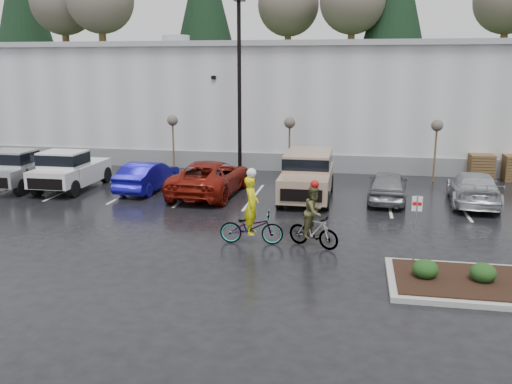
% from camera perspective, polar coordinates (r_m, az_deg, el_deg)
% --- Properties ---
extents(ground, '(120.00, 120.00, 0.00)m').
position_cam_1_polar(ground, '(16.77, 3.12, -7.29)').
color(ground, black).
rests_on(ground, ground).
extents(warehouse, '(60.50, 15.50, 7.20)m').
position_cam_1_polar(warehouse, '(37.70, 7.56, 9.71)').
color(warehouse, silver).
rests_on(warehouse, ground).
extents(wooded_ridge, '(80.00, 25.00, 6.00)m').
position_cam_1_polar(wooded_ridge, '(60.69, 8.73, 10.34)').
color(wooded_ridge, '#263B18').
rests_on(wooded_ridge, ground).
extents(lamppost, '(0.50, 1.00, 9.22)m').
position_cam_1_polar(lamppost, '(28.23, -1.78, 12.83)').
color(lamppost, black).
rests_on(lamppost, ground).
extents(sapling_west, '(0.60, 0.60, 3.20)m').
position_cam_1_polar(sapling_west, '(30.44, -8.77, 7.13)').
color(sapling_west, '#442C1B').
rests_on(sapling_west, ground).
extents(sapling_mid, '(0.60, 0.60, 3.20)m').
position_cam_1_polar(sapling_mid, '(28.97, 3.56, 6.96)').
color(sapling_mid, '#442C1B').
rests_on(sapling_mid, ground).
extents(sapling_east, '(0.60, 0.60, 3.20)m').
position_cam_1_polar(sapling_east, '(29.05, 18.50, 6.32)').
color(sapling_east, '#442C1B').
rests_on(sapling_east, ground).
extents(pallet_stack_a, '(1.20, 1.20, 1.35)m').
position_cam_1_polar(pallet_stack_a, '(30.75, 22.59, 2.46)').
color(pallet_stack_a, '#442C1B').
rests_on(pallet_stack_a, ground).
extents(shrub_a, '(0.70, 0.70, 0.52)m').
position_cam_1_polar(shrub_a, '(15.71, 17.41, -7.74)').
color(shrub_a, black).
rests_on(shrub_a, curb_island).
extents(shrub_b, '(0.70, 0.70, 0.52)m').
position_cam_1_polar(shrub_b, '(15.97, 22.80, -7.83)').
color(shrub_b, black).
rests_on(shrub_b, curb_island).
extents(fire_lane_sign, '(0.30, 0.05, 2.20)m').
position_cam_1_polar(fire_lane_sign, '(16.51, 16.48, -3.02)').
color(fire_lane_sign, gray).
rests_on(fire_lane_sign, ground).
extents(pickup_silver, '(2.10, 5.20, 1.96)m').
position_cam_1_polar(pickup_silver, '(28.98, -23.18, 2.42)').
color(pickup_silver, '#B7BBBF').
rests_on(pickup_silver, ground).
extents(pickup_white, '(2.10, 5.20, 1.96)m').
position_cam_1_polar(pickup_white, '(27.78, -18.62, 2.38)').
color(pickup_white, silver).
rests_on(pickup_white, ground).
extents(car_blue, '(1.86, 4.42, 1.42)m').
position_cam_1_polar(car_blue, '(26.38, -11.33, 1.67)').
color(car_blue, '#100C8C').
rests_on(car_blue, ground).
extents(car_red, '(2.96, 5.89, 1.60)m').
position_cam_1_polar(car_red, '(25.14, -4.84, 1.53)').
color(car_red, maroon).
rests_on(car_red, ground).
extents(suv_tan, '(2.20, 5.10, 2.06)m').
position_cam_1_polar(suv_tan, '(24.27, 5.38, 1.65)').
color(suv_tan, tan).
rests_on(suv_tan, ground).
extents(car_grey, '(1.92, 4.16, 1.38)m').
position_cam_1_polar(car_grey, '(24.49, 13.70, 0.62)').
color(car_grey, slate).
rests_on(car_grey, ground).
extents(car_far_silver, '(2.38, 5.00, 1.41)m').
position_cam_1_polar(car_far_silver, '(25.14, 21.93, 0.38)').
color(car_far_silver, '#B1B5B9').
rests_on(car_far_silver, ground).
extents(cyclist_hivis, '(2.17, 0.88, 2.58)m').
position_cam_1_polar(cyclist_hivis, '(18.13, -0.48, -3.05)').
color(cyclist_hivis, '#3F3F44').
rests_on(cyclist_hivis, ground).
extents(cyclist_olive, '(1.80, 1.17, 2.26)m').
position_cam_1_polar(cyclist_olive, '(17.86, 6.09, -3.25)').
color(cyclist_olive, '#3F3F44').
rests_on(cyclist_olive, ground).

